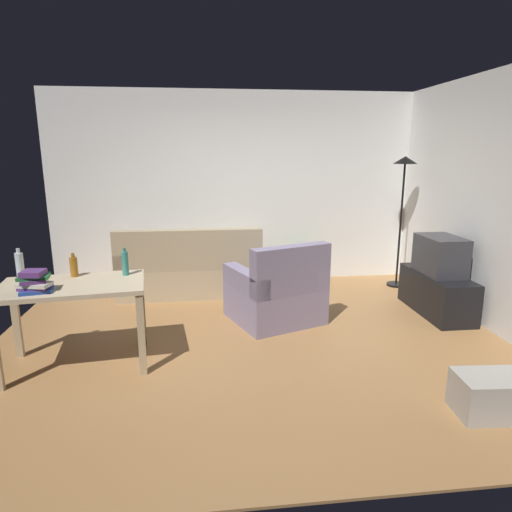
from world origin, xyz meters
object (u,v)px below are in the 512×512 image
(armchair, at_px, (277,294))
(storage_box, at_px, (490,395))
(tv, at_px, (441,255))
(desk, at_px, (73,296))
(bottle_amber, at_px, (74,266))
(book_stack, at_px, (34,282))
(couch, at_px, (190,271))
(potted_plant, at_px, (304,261))
(bottle_clear, at_px, (20,266))
(bottle_tall, at_px, (125,263))
(tv_stand, at_px, (437,293))
(torchiere_lamp, at_px, (403,186))

(armchair, height_order, storage_box, armchair)
(tv, relative_size, desk, 0.47)
(bottle_amber, bearing_deg, book_stack, -112.70)
(couch, distance_m, potted_plant, 1.65)
(tv, xyz_separation_m, desk, (-3.86, -0.89, -0.05))
(book_stack, bearing_deg, bottle_clear, 123.35)
(desk, height_order, book_stack, book_stack)
(bottle_clear, height_order, bottle_tall, bottle_clear)
(couch, distance_m, book_stack, 2.54)
(tv, relative_size, storage_box, 1.25)
(couch, bearing_deg, tv_stand, 159.48)
(tv, xyz_separation_m, bottle_clear, (-4.33, -0.72, 0.19))
(torchiere_lamp, xyz_separation_m, bottle_tall, (-3.43, -1.76, -0.54))
(armchair, height_order, bottle_clear, bottle_clear)
(potted_plant, bearing_deg, bottle_amber, -141.70)
(desk, bearing_deg, potted_plant, 34.54)
(storage_box, relative_size, bottle_tall, 1.85)
(bottle_clear, bearing_deg, storage_box, -19.79)
(couch, xyz_separation_m, armchair, (0.99, -1.14, 0.01))
(potted_plant, xyz_separation_m, bottle_clear, (-3.04, -2.12, 0.56))
(potted_plant, bearing_deg, armchair, -113.48)
(armchair, xyz_separation_m, bottle_tall, (-1.52, -0.61, 0.55))
(torchiere_lamp, height_order, potted_plant, torchiere_lamp)
(bottle_clear, height_order, book_stack, bottle_clear)
(desk, distance_m, bottle_clear, 0.56)
(couch, relative_size, bottle_clear, 6.51)
(desk, height_order, bottle_tall, bottle_tall)
(tv, bearing_deg, storage_box, 161.31)
(tv, relative_size, potted_plant, 1.05)
(desk, bearing_deg, bottle_amber, 92.20)
(torchiere_lamp, relative_size, bottle_amber, 8.27)
(couch, height_order, tv, same)
(bottle_clear, bearing_deg, bottle_tall, 3.75)
(bottle_tall, xyz_separation_m, book_stack, (-0.64, -0.44, -0.03))
(tv, distance_m, storage_box, 2.21)
(tv, height_order, book_stack, book_stack)
(armchair, bearing_deg, torchiere_lamp, -170.11)
(tv_stand, distance_m, book_stack, 4.26)
(torchiere_lamp, bearing_deg, potted_plant, 166.71)
(book_stack, bearing_deg, couch, 61.98)
(potted_plant, height_order, bottle_clear, bottle_clear)
(tv_stand, relative_size, book_stack, 3.93)
(armchair, bearing_deg, bottle_clear, -5.47)
(book_stack, bearing_deg, tv, 15.06)
(potted_plant, bearing_deg, book_stack, -138.13)
(tv, bearing_deg, bottle_amber, 99.53)
(storage_box, height_order, bottle_clear, bottle_clear)
(tv, bearing_deg, couch, 69.51)
(bottle_amber, distance_m, bottle_tall, 0.46)
(couch, bearing_deg, tv, 159.51)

